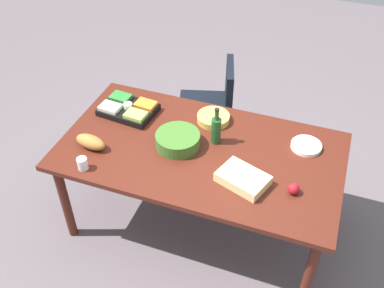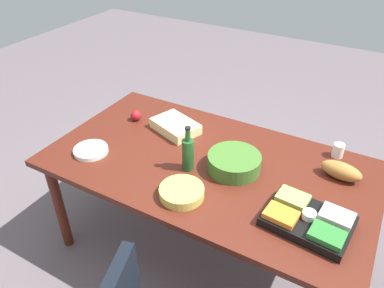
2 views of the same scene
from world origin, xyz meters
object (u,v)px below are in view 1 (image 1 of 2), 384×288
veggie_tray (128,109)px  paper_cup (82,164)px  conference_table (200,157)px  wine_bottle (216,130)px  apple_red (294,189)px  sheet_cake (243,179)px  salad_bowl (178,140)px  paper_plate_stack (306,146)px  chip_bowl (213,118)px  bread_loaf (91,142)px  office_chair (209,115)px

veggie_tray → paper_cup: size_ratio=4.96×
conference_table → wine_bottle: 0.24m
apple_red → sheet_cake: size_ratio=0.24×
salad_bowl → paper_plate_stack: salad_bowl is taller
veggie_tray → conference_table: bearing=162.0°
conference_table → chip_bowl: bearing=-87.4°
paper_cup → paper_plate_stack: (-1.40, -0.74, -0.03)m
conference_table → veggie_tray: size_ratio=4.52×
paper_cup → conference_table: bearing=-146.2°
bread_loaf → sheet_cake: bearing=-178.4°
apple_red → bread_loaf: bread_loaf is taller
bread_loaf → office_chair: bearing=-112.4°
office_chair → paper_cup: 1.58m
chip_bowl → bread_loaf: (0.73, 0.60, 0.02)m
conference_table → veggie_tray: veggie_tray is taller
salad_bowl → apple_red: bearing=168.2°
veggie_tray → salad_bowl: bearing=155.3°
apple_red → salad_bowl: size_ratio=0.24×
paper_cup → wine_bottle: (-0.76, -0.58, 0.07)m
apple_red → veggie_tray: size_ratio=0.17×
office_chair → paper_cup: (0.45, 1.43, 0.50)m
conference_table → sheet_cake: bearing=149.8°
salad_bowl → conference_table: bearing=-175.2°
wine_bottle → sheet_cake: wine_bottle is taller
conference_table → paper_cup: bearing=33.8°
chip_bowl → veggie_tray: size_ratio=0.56×
bread_loaf → veggie_tray: bearing=-98.1°
sheet_cake → bread_loaf: size_ratio=1.33×
apple_red → office_chair: bearing=-51.2°
salad_bowl → paper_plate_stack: (-0.88, -0.29, -0.03)m
conference_table → salad_bowl: bearing=4.8°
apple_red → salad_bowl: (0.87, -0.18, 0.01)m
office_chair → chip_bowl: bearing=109.9°
chip_bowl → veggie_tray: 0.68m
paper_cup → apple_red: bearing=-169.2°
chip_bowl → veggie_tray: bearing=10.9°
apple_red → chip_bowl: apple_red is taller
paper_plate_stack → salad_bowl: bearing=18.5°
wine_bottle → sheet_cake: bearing=131.4°
chip_bowl → salad_bowl: size_ratio=0.78×
chip_bowl → salad_bowl: 0.39m
veggie_tray → wine_bottle: wine_bottle is taller
paper_cup → bread_loaf: 0.22m
sheet_cake → bread_loaf: 1.12m
paper_cup → sheet_cake: 1.09m
sheet_cake → paper_plate_stack: sheet_cake is taller
veggie_tray → sheet_cake: bearing=157.4°
conference_table → paper_cup: paper_cup is taller
salad_bowl → sheet_cake: (-0.54, 0.20, -0.01)m
veggie_tray → sheet_cake: size_ratio=1.40×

